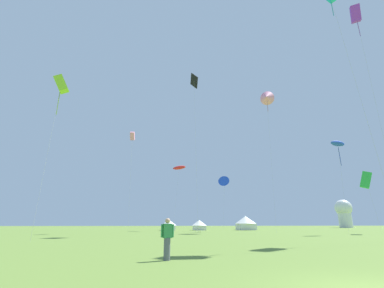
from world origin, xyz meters
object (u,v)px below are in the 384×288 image
(kite_blue_parafoil, at_px, (338,144))
(kite_pink_box, at_px, (132,136))
(kite_blue_delta, at_px, (224,183))
(festival_tent_right, at_px, (169,224))
(kite_purple_box, at_px, (355,14))
(festival_tent_left, at_px, (199,225))
(kite_green_box, at_px, (366,180))
(kite_lime_box, at_px, (61,84))
(kite_pink_delta, at_px, (267,97))
(kite_black_diamond, at_px, (194,82))
(festival_tent_center, at_px, (246,222))
(person_spectator, at_px, (167,239))
(kite_red_parafoil, at_px, (179,168))
(observatory_dome, at_px, (344,212))

(kite_blue_parafoil, xyz_separation_m, kite_pink_box, (-33.67, 10.70, 3.32))
(kite_blue_delta, xyz_separation_m, festival_tent_right, (-10.96, 11.69, -8.32))
(kite_purple_box, xyz_separation_m, festival_tent_left, (-14.35, 40.79, -26.60))
(kite_green_box, distance_m, kite_lime_box, 46.86)
(kite_pink_delta, bearing_deg, kite_black_diamond, -152.37)
(kite_blue_delta, distance_m, festival_tent_left, 14.81)
(kite_blue_delta, bearing_deg, festival_tent_center, 54.97)
(festival_tent_center, bearing_deg, festival_tent_right, 180.00)
(kite_purple_box, distance_m, person_spectator, 38.62)
(kite_blue_parafoil, xyz_separation_m, kite_blue_delta, (-14.56, 16.93, -4.24))
(kite_lime_box, height_order, kite_blue_delta, kite_lime_box)
(person_spectator, bearing_deg, kite_pink_delta, 58.28)
(kite_red_parafoil, xyz_separation_m, kite_pink_box, (-10.04, -13.09, 3.01))
(kite_pink_box, distance_m, kite_blue_delta, 21.48)
(person_spectator, height_order, festival_tent_right, festival_tent_right)
(kite_green_box, distance_m, kite_blue_parafoil, 7.66)
(kite_black_diamond, bearing_deg, kite_pink_delta, 27.63)
(observatory_dome, bearing_deg, kite_blue_delta, -143.78)
(kite_black_diamond, xyz_separation_m, kite_blue_delta, (8.53, 14.25, -15.27))
(kite_pink_delta, xyz_separation_m, festival_tent_right, (-19.71, 16.89, -26.43))
(festival_tent_right, bearing_deg, observatory_dome, 24.50)
(kite_pink_delta, bearing_deg, kite_green_box, -43.48)
(kite_purple_box, xyz_separation_m, kite_pink_delta, (-2.04, 23.90, -0.13))
(kite_blue_delta, height_order, festival_tent_right, kite_blue_delta)
(kite_blue_parafoil, bearing_deg, person_spectator, -138.92)
(festival_tent_right, bearing_deg, kite_pink_delta, -40.59)
(kite_pink_box, distance_m, observatory_dome, 94.68)
(kite_lime_box, distance_m, kite_blue_delta, 36.91)
(kite_red_parafoil, relative_size, festival_tent_center, 2.87)
(kite_purple_box, xyz_separation_m, kite_blue_parafoil, (3.77, 12.17, -13.99))
(person_spectator, distance_m, festival_tent_center, 57.66)
(kite_purple_box, height_order, observatory_dome, kite_purple_box)
(festival_tent_right, height_order, festival_tent_center, festival_tent_center)
(kite_purple_box, relative_size, kite_pink_delta, 0.98)
(person_spectator, bearing_deg, kite_purple_box, 27.02)
(festival_tent_left, bearing_deg, festival_tent_right, 180.00)
(kite_pink_delta, bearing_deg, kite_purple_box, -85.11)
(kite_green_box, relative_size, observatory_dome, 0.90)
(kite_blue_parafoil, height_order, kite_lime_box, kite_lime_box)
(kite_purple_box, relative_size, festival_tent_right, 7.77)
(festival_tent_right, bearing_deg, kite_pink_box, -114.47)
(kite_blue_delta, distance_m, festival_tent_right, 18.05)
(kite_blue_delta, bearing_deg, person_spectator, -108.29)
(kite_blue_delta, xyz_separation_m, festival_tent_center, (8.19, 11.69, -7.82))
(festival_tent_right, bearing_deg, festival_tent_center, -0.00)
(kite_lime_box, relative_size, festival_tent_right, 4.67)
(kite_purple_box, bearing_deg, kite_red_parafoil, 118.93)
(kite_black_diamond, relative_size, person_spectator, 15.33)
(festival_tent_right, distance_m, festival_tent_center, 19.16)
(kite_purple_box, height_order, kite_pink_box, kite_purple_box)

